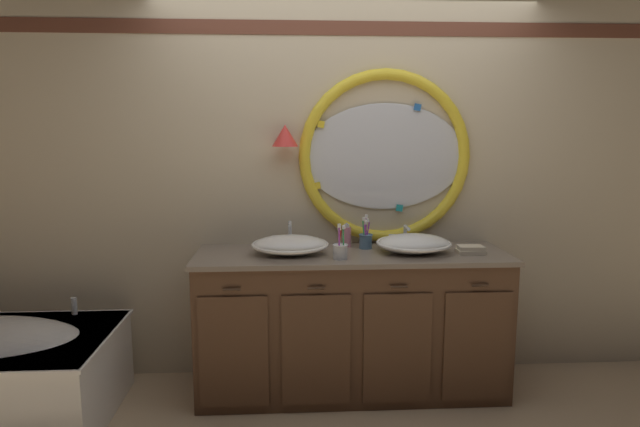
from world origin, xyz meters
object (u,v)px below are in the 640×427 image
(soap_dispenser, at_px, (346,236))
(toothbrush_holder_left, at_px, (340,250))
(sink_basin_left, at_px, (290,245))
(toothbrush_holder_right, at_px, (366,240))
(sink_basin_right, at_px, (414,243))
(folded_hand_towel, at_px, (470,250))

(soap_dispenser, bearing_deg, toothbrush_holder_left, -101.60)
(sink_basin_left, xyz_separation_m, toothbrush_holder_right, (0.49, 0.14, -0.00))
(sink_basin_right, distance_m, toothbrush_holder_left, 0.50)
(toothbrush_holder_left, height_order, soap_dispenser, toothbrush_holder_left)
(sink_basin_right, distance_m, toothbrush_holder_right, 0.32)
(sink_basin_left, bearing_deg, soap_dispenser, 28.48)
(sink_basin_right, xyz_separation_m, toothbrush_holder_left, (-0.48, -0.14, -0.01))
(toothbrush_holder_left, height_order, toothbrush_holder_right, toothbrush_holder_right)
(toothbrush_holder_left, xyz_separation_m, soap_dispenser, (0.07, 0.34, 0.02))
(folded_hand_towel, bearing_deg, toothbrush_holder_right, 164.07)
(toothbrush_holder_right, bearing_deg, sink_basin_left, -164.13)
(toothbrush_holder_right, xyz_separation_m, soap_dispenser, (-0.12, 0.06, 0.01))
(sink_basin_left, height_order, soap_dispenser, soap_dispenser)
(toothbrush_holder_left, bearing_deg, sink_basin_right, 16.45)
(sink_basin_right, xyz_separation_m, toothbrush_holder_right, (-0.28, 0.14, -0.00))
(sink_basin_right, bearing_deg, toothbrush_holder_left, -163.55)
(sink_basin_left, height_order, sink_basin_right, same)
(sink_basin_left, relative_size, toothbrush_holder_left, 2.21)
(toothbrush_holder_left, height_order, folded_hand_towel, toothbrush_holder_left)
(sink_basin_left, relative_size, folded_hand_towel, 2.84)
(toothbrush_holder_right, height_order, soap_dispenser, toothbrush_holder_right)
(toothbrush_holder_left, bearing_deg, toothbrush_holder_right, 55.52)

